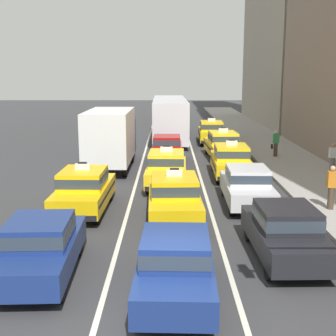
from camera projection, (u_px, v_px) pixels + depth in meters
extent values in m
plane|color=#353538|center=(170.00, 323.00, 10.01)|extent=(160.00, 160.00, 0.00)
cube|color=silver|center=(143.00, 157.00, 29.59)|extent=(0.14, 80.00, 0.01)
cube|color=silver|center=(193.00, 157.00, 29.60)|extent=(0.14, 80.00, 0.01)
cube|color=#9E9993|center=(304.00, 172.00, 24.70)|extent=(4.00, 90.00, 0.15)
cylinder|color=black|center=(27.00, 245.00, 13.61)|extent=(0.27, 0.65, 0.64)
cylinder|color=black|center=(77.00, 245.00, 13.67)|extent=(0.27, 0.65, 0.64)
cylinder|color=black|center=(59.00, 289.00, 10.89)|extent=(0.27, 0.65, 0.64)
cube|color=navy|center=(40.00, 253.00, 12.18)|extent=(1.93, 4.37, 0.66)
cube|color=navy|center=(38.00, 231.00, 11.96)|extent=(1.63, 1.96, 0.60)
cube|color=#2D3842|center=(38.00, 231.00, 11.96)|extent=(1.65, 1.98, 0.33)
cylinder|color=black|center=(74.00, 193.00, 19.50)|extent=(0.25, 0.65, 0.64)
cylinder|color=black|center=(109.00, 193.00, 19.47)|extent=(0.25, 0.65, 0.64)
cylinder|color=black|center=(55.00, 215.00, 16.51)|extent=(0.25, 0.65, 0.64)
cylinder|color=black|center=(96.00, 215.00, 16.48)|extent=(0.25, 0.65, 0.64)
cube|color=yellow|center=(84.00, 194.00, 17.92)|extent=(1.90, 4.54, 0.70)
cube|color=black|center=(84.00, 193.00, 17.91)|extent=(1.91, 4.18, 0.10)
cube|color=yellow|center=(82.00, 178.00, 17.64)|extent=(1.65, 2.14, 0.64)
cube|color=#2D3842|center=(82.00, 178.00, 17.64)|extent=(1.67, 2.16, 0.35)
cube|color=white|center=(82.00, 167.00, 17.55)|extent=(0.56, 0.13, 0.24)
cube|color=black|center=(82.00, 163.00, 17.52)|extent=(0.32, 0.12, 0.06)
cube|color=black|center=(94.00, 187.00, 20.14)|extent=(1.71, 0.18, 0.20)
cube|color=black|center=(71.00, 218.00, 15.81)|extent=(1.71, 0.18, 0.20)
cylinder|color=black|center=(99.00, 157.00, 27.67)|extent=(0.25, 0.64, 0.64)
cylinder|color=black|center=(131.00, 157.00, 27.65)|extent=(0.25, 0.64, 0.64)
cylinder|color=black|center=(87.00, 171.00, 23.85)|extent=(0.25, 0.64, 0.64)
cylinder|color=black|center=(124.00, 171.00, 23.83)|extent=(0.25, 0.64, 0.64)
cube|color=black|center=(116.00, 137.00, 28.41)|extent=(2.13, 2.23, 2.10)
cube|color=#2D3842|center=(118.00, 130.00, 29.39)|extent=(1.93, 0.08, 0.76)
cube|color=silver|center=(109.00, 136.00, 25.10)|extent=(2.37, 5.23, 2.70)
cylinder|color=black|center=(149.00, 260.00, 12.55)|extent=(0.26, 0.65, 0.64)
cylinder|color=black|center=(202.00, 261.00, 12.51)|extent=(0.26, 0.65, 0.64)
cylinder|color=black|center=(139.00, 314.00, 9.77)|extent=(0.26, 0.65, 0.64)
cylinder|color=black|center=(208.00, 315.00, 9.73)|extent=(0.26, 0.65, 0.64)
cube|color=navy|center=(175.00, 271.00, 11.07)|extent=(1.90, 4.36, 0.66)
cube|color=navy|center=(175.00, 247.00, 10.85)|extent=(1.62, 1.95, 0.60)
cube|color=#2D3842|center=(175.00, 247.00, 10.85)|extent=(1.64, 1.97, 0.33)
cylinder|color=black|center=(153.00, 200.00, 18.39)|extent=(0.26, 0.65, 0.64)
cylinder|color=black|center=(190.00, 200.00, 18.43)|extent=(0.26, 0.65, 0.64)
cylinder|color=black|center=(153.00, 225.00, 15.39)|extent=(0.26, 0.65, 0.64)
cylinder|color=black|center=(198.00, 225.00, 15.44)|extent=(0.26, 0.65, 0.64)
cube|color=yellow|center=(173.00, 202.00, 16.84)|extent=(1.93, 4.55, 0.70)
cube|color=black|center=(173.00, 201.00, 16.83)|extent=(1.94, 4.19, 0.10)
cube|color=yellow|center=(174.00, 185.00, 16.56)|extent=(1.66, 2.15, 0.64)
cube|color=#2D3842|center=(174.00, 185.00, 16.56)|extent=(1.68, 2.17, 0.35)
cube|color=white|center=(174.00, 173.00, 16.47)|extent=(0.56, 0.14, 0.24)
cube|color=black|center=(174.00, 169.00, 16.44)|extent=(0.32, 0.12, 0.06)
cube|color=black|center=(171.00, 193.00, 19.05)|extent=(1.71, 0.19, 0.20)
cube|color=black|center=(176.00, 229.00, 14.73)|extent=(1.71, 0.19, 0.20)
cylinder|color=black|center=(152.00, 172.00, 23.48)|extent=(0.26, 0.65, 0.64)
cylinder|color=black|center=(182.00, 173.00, 23.43)|extent=(0.26, 0.65, 0.64)
cylinder|color=black|center=(148.00, 187.00, 20.48)|extent=(0.26, 0.65, 0.64)
cylinder|color=black|center=(181.00, 187.00, 20.44)|extent=(0.26, 0.65, 0.64)
cube|color=yellow|center=(166.00, 172.00, 21.89)|extent=(1.94, 4.55, 0.70)
cube|color=black|center=(166.00, 171.00, 21.88)|extent=(1.95, 4.19, 0.10)
cube|color=yellow|center=(166.00, 159.00, 21.60)|extent=(1.66, 2.15, 0.64)
cube|color=#2D3842|center=(166.00, 159.00, 21.60)|extent=(1.68, 2.17, 0.35)
cube|color=white|center=(166.00, 149.00, 21.52)|extent=(0.56, 0.14, 0.24)
cube|color=black|center=(166.00, 146.00, 21.48)|extent=(0.32, 0.12, 0.06)
cube|color=black|center=(167.00, 168.00, 24.10)|extent=(1.71, 0.19, 0.20)
cube|color=black|center=(164.00, 189.00, 19.77)|extent=(1.71, 0.19, 0.20)
cylinder|color=black|center=(155.00, 153.00, 29.25)|extent=(0.25, 0.64, 0.64)
cylinder|color=black|center=(178.00, 153.00, 29.23)|extent=(0.25, 0.64, 0.64)
cylinder|color=black|center=(153.00, 161.00, 26.47)|extent=(0.25, 0.64, 0.64)
cylinder|color=black|center=(178.00, 161.00, 26.45)|extent=(0.25, 0.64, 0.64)
cube|color=maroon|center=(166.00, 151.00, 27.78)|extent=(1.82, 4.32, 0.66)
cube|color=maroon|center=(166.00, 141.00, 27.55)|extent=(1.59, 1.92, 0.60)
cube|color=#2D3842|center=(166.00, 141.00, 27.55)|extent=(1.61, 1.94, 0.33)
cylinder|color=black|center=(157.00, 131.00, 40.10)|extent=(0.25, 0.64, 0.64)
cylinder|color=black|center=(180.00, 131.00, 40.13)|extent=(0.25, 0.64, 0.64)
cylinder|color=black|center=(156.00, 142.00, 33.52)|extent=(0.25, 0.64, 0.64)
cylinder|color=black|center=(183.00, 142.00, 33.55)|extent=(0.25, 0.64, 0.64)
cube|color=silver|center=(169.00, 118.00, 36.53)|extent=(2.63, 11.23, 2.90)
cube|color=#2D3842|center=(169.00, 114.00, 36.48)|extent=(2.64, 10.78, 0.84)
cube|color=black|center=(168.00, 98.00, 41.72)|extent=(2.13, 0.10, 0.36)
cylinder|color=black|center=(249.00, 231.00, 14.83)|extent=(0.25, 0.64, 0.64)
cylinder|color=black|center=(294.00, 231.00, 14.85)|extent=(0.25, 0.64, 0.64)
cylinder|color=black|center=(270.00, 268.00, 12.05)|extent=(0.25, 0.64, 0.64)
cylinder|color=black|center=(325.00, 267.00, 12.08)|extent=(0.25, 0.64, 0.64)
cube|color=black|center=(284.00, 237.00, 13.38)|extent=(1.84, 4.33, 0.66)
cube|color=black|center=(286.00, 217.00, 13.16)|extent=(1.60, 1.93, 0.60)
cube|color=#2D3842|center=(286.00, 217.00, 13.16)|extent=(1.62, 1.95, 0.33)
cylinder|color=black|center=(224.00, 189.00, 20.20)|extent=(0.25, 0.64, 0.64)
cylinder|color=black|center=(258.00, 189.00, 20.18)|extent=(0.25, 0.64, 0.64)
cylinder|color=black|center=(232.00, 207.00, 17.42)|extent=(0.25, 0.64, 0.64)
cylinder|color=black|center=(271.00, 208.00, 17.40)|extent=(0.25, 0.64, 0.64)
cube|color=silver|center=(246.00, 190.00, 18.73)|extent=(1.84, 4.33, 0.66)
cube|color=silver|center=(247.00, 175.00, 18.51)|extent=(1.59, 1.93, 0.60)
cube|color=#2D3842|center=(247.00, 175.00, 18.51)|extent=(1.61, 1.95, 0.33)
cylinder|color=black|center=(213.00, 165.00, 25.38)|extent=(0.26, 0.65, 0.64)
cylinder|color=black|center=(240.00, 165.00, 25.34)|extent=(0.26, 0.65, 0.64)
cylinder|color=black|center=(218.00, 177.00, 22.38)|extent=(0.26, 0.65, 0.64)
cylinder|color=black|center=(249.00, 177.00, 22.35)|extent=(0.26, 0.65, 0.64)
cube|color=yellow|center=(230.00, 164.00, 23.79)|extent=(1.91, 4.54, 0.70)
cube|color=black|center=(230.00, 163.00, 23.78)|extent=(1.92, 4.19, 0.10)
cube|color=yellow|center=(231.00, 152.00, 23.51)|extent=(1.65, 2.14, 0.64)
cube|color=#2D3842|center=(231.00, 152.00, 23.51)|extent=(1.67, 2.16, 0.35)
cube|color=white|center=(231.00, 143.00, 23.42)|extent=(0.56, 0.13, 0.24)
cube|color=black|center=(231.00, 140.00, 23.39)|extent=(0.32, 0.12, 0.06)
cube|color=black|center=(226.00, 161.00, 26.01)|extent=(1.71, 0.18, 0.20)
cube|color=black|center=(235.00, 179.00, 21.68)|extent=(1.71, 0.18, 0.20)
cylinder|color=black|center=(207.00, 149.00, 30.47)|extent=(0.27, 0.65, 0.64)
cylinder|color=black|center=(229.00, 149.00, 30.54)|extent=(0.27, 0.65, 0.64)
cylinder|color=black|center=(213.00, 158.00, 27.48)|extent=(0.27, 0.65, 0.64)
cylinder|color=black|center=(238.00, 158.00, 27.54)|extent=(0.27, 0.65, 0.64)
cube|color=yellow|center=(222.00, 148.00, 28.93)|extent=(2.00, 4.58, 0.70)
cube|color=black|center=(222.00, 147.00, 28.92)|extent=(2.00, 4.22, 0.10)
cube|color=yellow|center=(222.00, 137.00, 28.65)|extent=(1.69, 2.17, 0.64)
cube|color=#2D3842|center=(222.00, 137.00, 28.65)|extent=(1.71, 2.19, 0.35)
cube|color=white|center=(223.00, 130.00, 28.56)|extent=(0.56, 0.15, 0.24)
cube|color=black|center=(223.00, 128.00, 28.53)|extent=(0.32, 0.12, 0.06)
cube|color=black|center=(216.00, 146.00, 31.15)|extent=(1.71, 0.22, 0.20)
cube|color=black|center=(228.00, 158.00, 26.82)|extent=(1.71, 0.22, 0.20)
cylinder|color=black|center=(200.00, 136.00, 36.70)|extent=(0.26, 0.65, 0.64)
cylinder|color=black|center=(218.00, 136.00, 36.66)|extent=(0.26, 0.65, 0.64)
cylinder|color=black|center=(201.00, 142.00, 33.70)|extent=(0.26, 0.65, 0.64)
cylinder|color=black|center=(222.00, 142.00, 33.67)|extent=(0.26, 0.65, 0.64)
cube|color=yellow|center=(210.00, 134.00, 35.11)|extent=(1.92, 4.55, 0.70)
cube|color=black|center=(210.00, 134.00, 35.10)|extent=(1.93, 4.19, 0.10)
cube|color=yellow|center=(211.00, 126.00, 34.83)|extent=(1.66, 2.14, 0.64)
cube|color=#2D3842|center=(211.00, 126.00, 34.83)|extent=(1.68, 2.16, 0.35)
cube|color=white|center=(211.00, 120.00, 34.74)|extent=(0.56, 0.14, 0.24)
cube|color=black|center=(211.00, 118.00, 34.71)|extent=(0.32, 0.12, 0.06)
cube|color=black|center=(209.00, 134.00, 37.33)|extent=(1.71, 0.19, 0.20)
cube|color=black|center=(212.00, 142.00, 33.00)|extent=(1.71, 0.19, 0.20)
cylinder|color=#473828|center=(330.00, 198.00, 17.73)|extent=(0.24, 0.24, 0.85)
cube|color=orange|center=(331.00, 179.00, 17.58)|extent=(0.36, 0.22, 0.62)
sphere|color=tan|center=(332.00, 168.00, 17.50)|extent=(0.20, 0.20, 0.20)
cylinder|color=slate|center=(331.00, 166.00, 23.72)|extent=(0.24, 0.24, 0.87)
cube|color=silver|center=(332.00, 153.00, 23.57)|extent=(0.36, 0.22, 0.52)
sphere|color=#9E7051|center=(332.00, 145.00, 23.50)|extent=(0.20, 0.20, 0.20)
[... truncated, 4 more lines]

